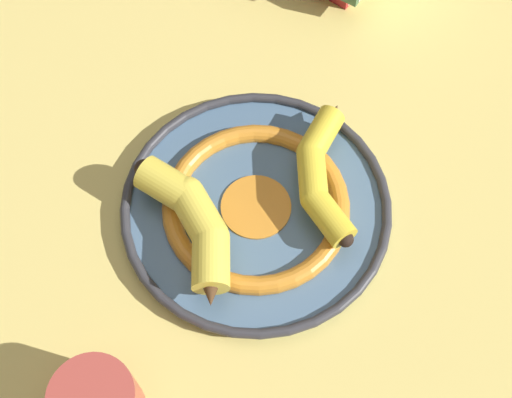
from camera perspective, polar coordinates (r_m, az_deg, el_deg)
name	(u,v)px	position (r m, az deg, el deg)	size (l,w,h in m)	color
ground_plane	(231,192)	(0.81, -2.05, 0.58)	(2.80, 2.80, 0.00)	#E5CC6B
decorative_bowl	(256,207)	(0.79, 0.00, -0.68)	(0.30, 0.30, 0.03)	slate
banana_a	(193,221)	(0.74, -5.03, -1.80)	(0.09, 0.18, 0.04)	yellow
banana_b	(320,172)	(0.78, 5.15, 2.16)	(0.08, 0.18, 0.03)	yellow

